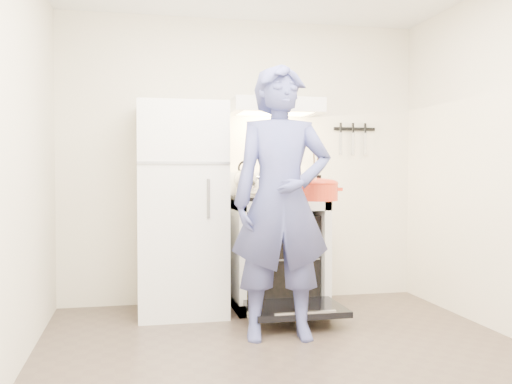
{
  "coord_description": "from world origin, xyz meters",
  "views": [
    {
      "loc": [
        -0.94,
        -3.21,
        1.15
      ],
      "look_at": [
        -0.05,
        1.0,
        1.0
      ],
      "focal_mm": 40.0,
      "sensor_mm": 36.0,
      "label": 1
    }
  ],
  "objects_px": {
    "stove_body": "(277,253)",
    "dutch_oven": "(319,192)",
    "person": "(282,202)",
    "refrigerator": "(181,209)",
    "tea_kettle": "(246,178)"
  },
  "relations": [
    {
      "from": "stove_body",
      "to": "dutch_oven",
      "type": "distance_m",
      "value": 0.89
    },
    {
      "from": "person",
      "to": "stove_body",
      "type": "bearing_deg",
      "value": 83.29
    },
    {
      "from": "refrigerator",
      "to": "person",
      "type": "distance_m",
      "value": 1.07
    },
    {
      "from": "tea_kettle",
      "to": "dutch_oven",
      "type": "bearing_deg",
      "value": -64.49
    },
    {
      "from": "stove_body",
      "to": "person",
      "type": "bearing_deg",
      "value": -101.95
    },
    {
      "from": "tea_kettle",
      "to": "person",
      "type": "xyz_separation_m",
      "value": [
        0.05,
        -1.02,
        -0.16
      ]
    },
    {
      "from": "refrigerator",
      "to": "person",
      "type": "bearing_deg",
      "value": -54.55
    },
    {
      "from": "tea_kettle",
      "to": "refrigerator",
      "type": "bearing_deg",
      "value": -164.98
    },
    {
      "from": "stove_body",
      "to": "tea_kettle",
      "type": "relative_size",
      "value": 3.08
    },
    {
      "from": "stove_body",
      "to": "person",
      "type": "relative_size",
      "value": 0.49
    },
    {
      "from": "refrigerator",
      "to": "stove_body",
      "type": "distance_m",
      "value": 0.9
    },
    {
      "from": "person",
      "to": "refrigerator",
      "type": "bearing_deg",
      "value": 130.7
    },
    {
      "from": "dutch_oven",
      "to": "person",
      "type": "bearing_deg",
      "value": -148.81
    },
    {
      "from": "refrigerator",
      "to": "dutch_oven",
      "type": "distance_m",
      "value": 1.18
    },
    {
      "from": "refrigerator",
      "to": "tea_kettle",
      "type": "xyz_separation_m",
      "value": [
        0.57,
        0.15,
        0.25
      ]
    }
  ]
}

